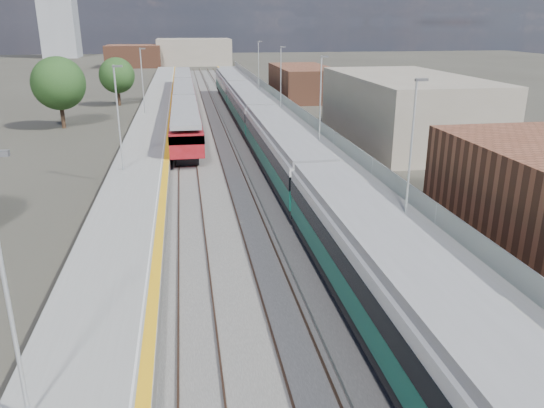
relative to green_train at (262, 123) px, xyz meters
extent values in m
plane|color=#47443A|center=(-1.50, 6.31, -2.39)|extent=(320.00, 320.00, 0.00)
cube|color=#565451|center=(-3.75, 8.81, -2.36)|extent=(10.50, 155.00, 0.06)
cube|color=#4C3323|center=(-0.72, 11.31, -2.28)|extent=(0.07, 160.00, 0.14)
cube|color=#4C3323|center=(0.72, 11.31, -2.28)|extent=(0.07, 160.00, 0.14)
cube|color=#4C3323|center=(-4.22, 11.31, -2.28)|extent=(0.07, 160.00, 0.14)
cube|color=#4C3323|center=(-2.78, 11.31, -2.28)|extent=(0.07, 160.00, 0.14)
cube|color=#4C3323|center=(-7.72, 11.31, -2.28)|extent=(0.07, 160.00, 0.14)
cube|color=#4C3323|center=(-6.28, 11.31, -2.28)|extent=(0.07, 160.00, 0.14)
cube|color=gray|center=(-1.05, 11.31, -2.29)|extent=(0.08, 160.00, 0.10)
cube|color=gray|center=(-2.45, 11.31, -2.29)|extent=(0.08, 160.00, 0.10)
cube|color=slate|center=(3.75, 8.81, -1.89)|extent=(4.70, 155.00, 1.00)
cube|color=gray|center=(3.75, 8.81, -1.39)|extent=(4.70, 155.00, 0.03)
cube|color=#EBA714|center=(1.65, 8.81, -1.37)|extent=(0.40, 155.00, 0.01)
cube|color=gray|center=(5.95, 8.81, -0.79)|extent=(0.06, 155.00, 1.20)
cylinder|color=#9EA0A3|center=(5.10, -21.69, 2.38)|extent=(0.12, 0.12, 7.50)
cube|color=#4C4C4F|center=(5.35, -21.69, 6.03)|extent=(0.70, 0.18, 0.14)
cylinder|color=#9EA0A3|center=(5.10, -1.69, 2.38)|extent=(0.12, 0.12, 7.50)
cube|color=#4C4C4F|center=(5.35, -1.69, 6.03)|extent=(0.70, 0.18, 0.14)
cylinder|color=#9EA0A3|center=(5.10, 18.31, 2.38)|extent=(0.12, 0.12, 7.50)
cube|color=#4C4C4F|center=(5.35, 18.31, 6.03)|extent=(0.70, 0.18, 0.14)
cylinder|color=#9EA0A3|center=(5.10, 38.31, 2.38)|extent=(0.12, 0.12, 7.50)
cube|color=#4C4C4F|center=(5.35, 38.31, 6.03)|extent=(0.70, 0.18, 0.14)
cube|color=slate|center=(-10.55, 8.81, -1.89)|extent=(4.30, 155.00, 1.00)
cube|color=gray|center=(-10.55, 8.81, -1.39)|extent=(4.30, 155.00, 0.03)
cube|color=#EBA714|center=(-8.65, 8.81, -1.37)|extent=(0.45, 155.00, 0.01)
cube|color=silver|center=(-9.00, 8.81, -1.36)|extent=(0.08, 155.00, 0.01)
cylinder|color=#9EA0A3|center=(-11.70, -35.69, 2.38)|extent=(0.12, 0.12, 7.50)
cylinder|color=#9EA0A3|center=(-11.70, -9.69, 2.38)|extent=(0.12, 0.12, 7.50)
cube|color=#4C4C4F|center=(-11.45, -9.69, 6.03)|extent=(0.70, 0.18, 0.14)
cylinder|color=#9EA0A3|center=(-11.70, 16.31, 2.38)|extent=(0.12, 0.12, 7.50)
cube|color=#4C4C4F|center=(-11.45, 16.31, 6.03)|extent=(0.70, 0.18, 0.14)
cube|color=gray|center=(14.50, 1.31, 0.81)|extent=(11.00, 22.00, 6.40)
cube|color=brown|center=(11.50, 34.31, 0.01)|extent=(8.00, 18.00, 4.80)
cube|color=gray|center=(-3.50, 106.31, 1.11)|extent=(20.00, 14.00, 7.00)
cube|color=brown|center=(-19.50, 101.31, 0.41)|extent=(14.00, 12.00, 5.60)
cube|color=black|center=(0.00, -31.83, -1.45)|extent=(2.91, 20.88, 0.49)
cube|color=#115A4C|center=(0.00, -31.83, -0.59)|extent=(3.02, 20.88, 1.22)
cube|color=black|center=(0.00, -31.83, 0.37)|extent=(3.08, 20.88, 0.84)
cube|color=silver|center=(0.00, -31.83, 1.04)|extent=(3.02, 20.88, 0.51)
cube|color=gray|center=(0.00, -31.83, 1.48)|extent=(2.68, 20.88, 0.43)
cube|color=black|center=(0.00, -10.46, -1.45)|extent=(2.91, 20.88, 0.49)
cube|color=#115A4C|center=(0.00, -10.46, -0.59)|extent=(3.02, 20.88, 1.22)
cube|color=black|center=(0.00, -10.46, 0.37)|extent=(3.08, 20.88, 0.84)
cube|color=silver|center=(0.00, -10.46, 1.04)|extent=(3.02, 20.88, 0.51)
cube|color=gray|center=(0.00, -10.46, 1.48)|extent=(2.68, 20.88, 0.43)
cube|color=black|center=(0.00, 10.92, -1.45)|extent=(2.91, 20.88, 0.49)
cube|color=#115A4C|center=(0.00, 10.92, -0.59)|extent=(3.02, 20.88, 1.22)
cube|color=black|center=(0.00, 10.92, 0.37)|extent=(3.08, 20.88, 0.84)
cube|color=silver|center=(0.00, 10.92, 1.04)|extent=(3.02, 20.88, 0.51)
cube|color=gray|center=(0.00, 10.92, 1.48)|extent=(2.68, 20.88, 0.43)
cube|color=black|center=(0.00, 32.30, -1.45)|extent=(2.91, 20.88, 0.49)
cube|color=#115A4C|center=(0.00, 32.30, -0.59)|extent=(3.02, 20.88, 1.22)
cube|color=black|center=(0.00, 32.30, 0.37)|extent=(3.08, 20.88, 0.84)
cube|color=silver|center=(0.00, 32.30, 1.04)|extent=(3.02, 20.88, 0.51)
cube|color=gray|center=(0.00, 32.30, 1.48)|extent=(2.68, 20.88, 0.43)
cube|color=black|center=(-7.00, 2.22, -1.93)|extent=(1.88, 15.98, 0.65)
cube|color=maroon|center=(-7.00, 2.22, -0.36)|extent=(2.77, 18.80, 1.98)
cube|color=black|center=(-7.00, 2.22, 0.13)|extent=(2.83, 18.80, 0.69)
cube|color=gray|center=(-7.00, 2.22, 1.12)|extent=(2.47, 18.80, 0.40)
cube|color=black|center=(-7.00, 21.52, -1.93)|extent=(1.88, 15.98, 0.65)
cube|color=maroon|center=(-7.00, 21.52, -0.36)|extent=(2.77, 18.80, 1.98)
cube|color=black|center=(-7.00, 21.52, 0.13)|extent=(2.83, 18.80, 0.69)
cube|color=gray|center=(-7.00, 21.52, 1.12)|extent=(2.47, 18.80, 0.40)
cube|color=black|center=(-7.00, 40.82, -1.93)|extent=(1.88, 15.98, 0.65)
cube|color=maroon|center=(-7.00, 40.82, -0.36)|extent=(2.77, 18.80, 1.98)
cube|color=black|center=(-7.00, 40.82, 0.13)|extent=(2.83, 18.80, 0.69)
cube|color=gray|center=(-7.00, 40.82, 1.12)|extent=(2.47, 18.80, 0.40)
cylinder|color=#382619|center=(-20.50, 13.68, -1.02)|extent=(0.44, 0.44, 2.74)
sphere|color=#1C3C17|center=(-20.50, 13.68, 2.56)|extent=(5.79, 5.79, 5.79)
cylinder|color=#382619|center=(-16.15, 30.29, -1.22)|extent=(0.44, 0.44, 2.34)
sphere|color=#1C3C17|center=(-16.15, 30.29, 1.83)|extent=(4.93, 4.93, 4.93)
cylinder|color=#382619|center=(20.86, 17.85, -1.40)|extent=(0.44, 0.44, 1.99)
sphere|color=#1C3C17|center=(20.86, 17.85, 1.20)|extent=(4.20, 4.20, 4.20)
camera|label=1|loc=(-7.05, -48.47, 8.89)|focal=35.00mm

